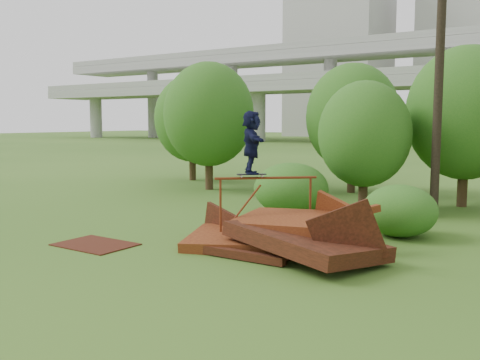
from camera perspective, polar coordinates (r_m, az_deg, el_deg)
The scene contains 16 objects.
ground at distance 12.07m, azimuth -2.12°, elevation -8.69°, with size 240.00×240.00×0.00m, color #2D5116.
scrap_pile at distance 12.80m, azimuth 4.71°, elevation -6.03°, with size 5.51×3.38×1.85m.
grind_rail at distance 13.65m, azimuth 2.78°, elevation -1.63°, with size 2.03×1.78×1.71m.
skateboard at distance 13.53m, azimuth 1.23°, elevation 0.60°, with size 0.69×0.64×0.08m.
skater at distance 13.47m, azimuth 1.24°, elevation 4.04°, with size 1.48×0.47×1.59m, color black.
flat_plate at distance 14.08m, azimuth -15.18°, elevation -6.66°, with size 1.92×1.37×0.03m, color #3B170C.
tree_0 at distance 24.33m, azimuth -3.35°, elevation 6.99°, with size 4.09×4.09×5.77m.
tree_1 at distance 23.75m, azimuth 11.93°, elevation 6.58°, with size 4.03×4.03×5.61m.
tree_2 at distance 19.06m, azimuth 13.13°, elevation 4.78°, with size 3.21×3.21×4.52m.
tree_3 at distance 21.00m, azimuth 22.94°, elevation 6.59°, with size 4.20×4.20×5.82m.
tree_6 at distance 28.29m, azimuth -5.13°, elevation 6.54°, with size 3.95×3.95×5.52m.
shrub_left at distance 17.82m, azimuth 5.46°, elevation -0.95°, with size 2.53×2.34×1.75m, color #154D14.
shrub_right at distance 15.07m, azimuth 16.68°, elevation -3.16°, with size 2.01×1.84×1.42m, color #154D14.
utility_pole at distance 18.39m, azimuth 20.46°, elevation 10.34°, with size 1.40×0.28×8.93m.
building_left at distance 114.57m, azimuth 10.59°, elevation 13.43°, with size 18.00×16.00×35.00m, color #9E9E99.
building_right at distance 114.29m, azimuth 22.38°, elevation 11.32°, with size 14.00×14.00×28.00m, color #9E9E99.
Camera 1 is at (6.81, -9.46, 3.12)m, focal length 40.00 mm.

